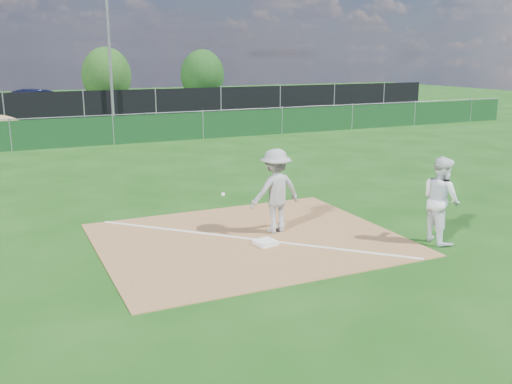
% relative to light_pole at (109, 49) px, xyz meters
% --- Properties ---
extents(ground, '(90.00, 90.00, 0.00)m').
position_rel_light_pole_xyz_m(ground, '(-1.50, -12.70, -4.00)').
color(ground, '#13420E').
rests_on(ground, ground).
extents(infield_dirt, '(6.00, 5.00, 0.02)m').
position_rel_light_pole_xyz_m(infield_dirt, '(-1.50, -21.70, -3.99)').
color(infield_dirt, olive).
rests_on(infield_dirt, ground).
extents(foul_line, '(5.01, 5.01, 0.01)m').
position_rel_light_pole_xyz_m(foul_line, '(-1.50, -21.70, -3.98)').
color(foul_line, white).
rests_on(foul_line, infield_dirt).
extents(green_fence, '(44.00, 0.05, 1.20)m').
position_rel_light_pole_xyz_m(green_fence, '(-1.50, -7.70, -3.40)').
color(green_fence, '#0E3415').
rests_on(green_fence, ground).
extents(black_fence, '(46.00, 0.04, 1.80)m').
position_rel_light_pole_xyz_m(black_fence, '(-1.50, 0.30, -3.10)').
color(black_fence, black).
rests_on(black_fence, ground).
extents(parking_lot, '(46.00, 9.00, 0.01)m').
position_rel_light_pole_xyz_m(parking_lot, '(-1.50, 5.30, -4.00)').
color(parking_lot, black).
rests_on(parking_lot, ground).
extents(light_pole, '(0.16, 0.16, 8.00)m').
position_rel_light_pole_xyz_m(light_pole, '(0.00, 0.00, 0.00)').
color(light_pole, slate).
rests_on(light_pole, ground).
extents(first_base, '(0.46, 0.46, 0.08)m').
position_rel_light_pole_xyz_m(first_base, '(-1.34, -22.17, -3.94)').
color(first_base, white).
rests_on(first_base, infield_dirt).
extents(play_at_first, '(1.96, 0.78, 1.80)m').
position_rel_light_pole_xyz_m(play_at_first, '(-0.77, -21.48, -3.08)').
color(play_at_first, '#ACACAE').
rests_on(play_at_first, infield_dirt).
extents(runner, '(0.76, 0.93, 1.77)m').
position_rel_light_pole_xyz_m(runner, '(1.98, -23.43, -3.12)').
color(runner, white).
rests_on(runner, ground).
extents(car_mid, '(5.35, 3.72, 1.67)m').
position_rel_light_pole_xyz_m(car_mid, '(-3.25, 5.04, -3.15)').
color(car_mid, black).
rests_on(car_mid, parking_lot).
extents(car_right, '(4.47, 2.02, 1.27)m').
position_rel_light_pole_xyz_m(car_right, '(3.51, 4.25, -3.35)').
color(car_right, black).
rests_on(car_right, parking_lot).
extents(tree_mid, '(3.59, 3.59, 4.25)m').
position_rel_light_pole_xyz_m(tree_mid, '(1.87, 11.55, -1.81)').
color(tree_mid, '#382316').
rests_on(tree_mid, ground).
extents(tree_right, '(3.45, 3.45, 4.10)m').
position_rel_light_pole_xyz_m(tree_right, '(9.41, 11.70, -1.89)').
color(tree_right, '#382316').
rests_on(tree_right, ground).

